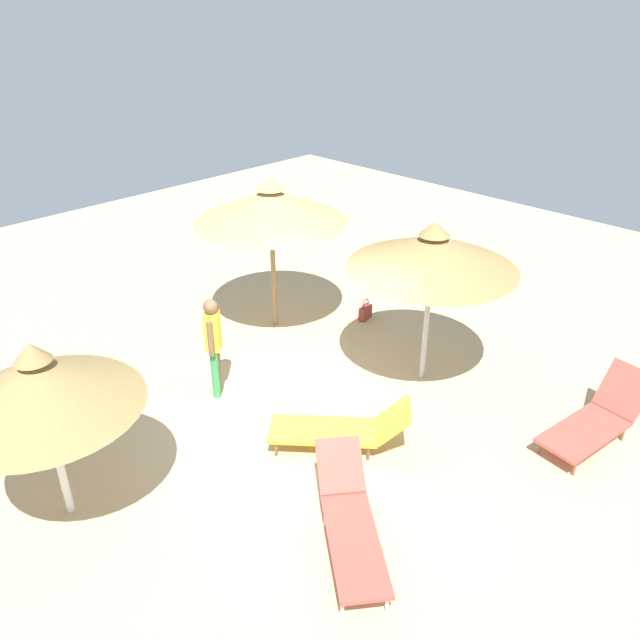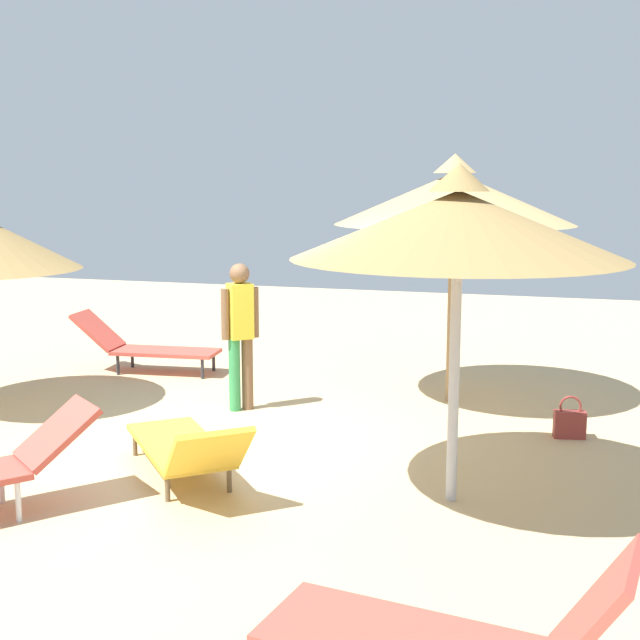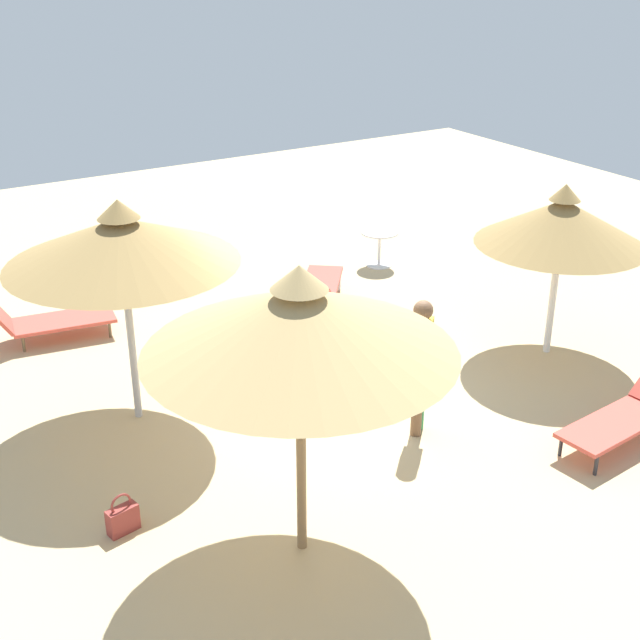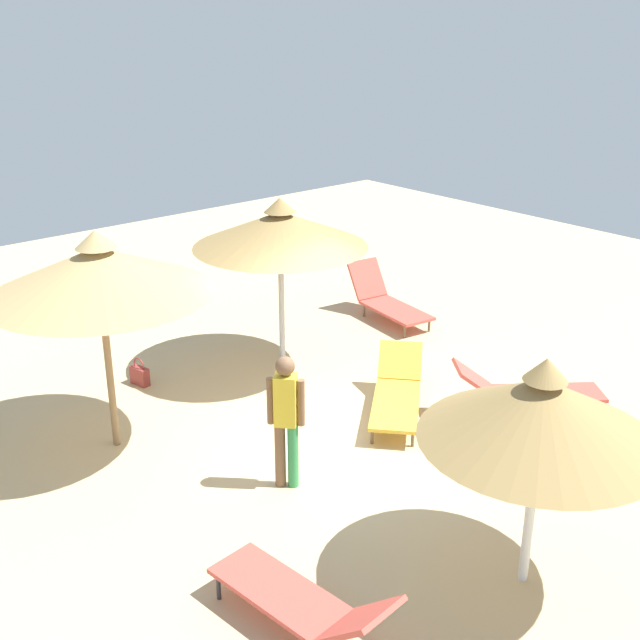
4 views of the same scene
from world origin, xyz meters
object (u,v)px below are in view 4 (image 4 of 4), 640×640
at_px(parasol_umbrella_near_left, 280,229).
at_px(parasol_umbrella_center, 542,410).
at_px(lounge_chair_back, 303,600).
at_px(lounge_chair_far_left, 397,392).
at_px(lounge_chair_front, 526,390).
at_px(lounge_chair_near_right, 386,300).
at_px(parasol_umbrella_far_right, 99,271).
at_px(person_standing_edge, 286,414).
at_px(handbag, 140,375).

distance_m(parasol_umbrella_near_left, parasol_umbrella_center, 5.72).
bearing_deg(lounge_chair_back, lounge_chair_far_left, 123.16).
relative_size(lounge_chair_back, lounge_chair_far_left, 1.06).
distance_m(lounge_chair_front, lounge_chair_near_right, 4.12).
height_order(parasol_umbrella_far_right, person_standing_edge, parasol_umbrella_far_right).
bearing_deg(lounge_chair_front, lounge_chair_near_right, 162.80).
relative_size(parasol_umbrella_near_left, lounge_chair_front, 1.38).
height_order(parasol_umbrella_near_left, handbag, parasol_umbrella_near_left).
bearing_deg(lounge_chair_back, handbag, 165.80).
height_order(lounge_chair_back, handbag, lounge_chair_back).
bearing_deg(lounge_chair_front, handbag, -141.09).
height_order(lounge_chair_front, handbag, lounge_chair_front).
relative_size(parasol_umbrella_far_right, lounge_chair_front, 1.46).
relative_size(parasol_umbrella_center, lounge_chair_near_right, 1.25).
xyz_separation_m(lounge_chair_back, lounge_chair_front, (-1.18, 4.99, 0.04)).
height_order(parasol_umbrella_center, lounge_chair_far_left, parasol_umbrella_center).
xyz_separation_m(parasol_umbrella_center, lounge_chair_near_right, (-5.98, 4.07, -1.53)).
bearing_deg(lounge_chair_near_right, parasol_umbrella_center, -34.22).
relative_size(lounge_chair_far_left, lounge_chair_front, 0.96).
height_order(lounge_chair_far_left, handbag, lounge_chair_far_left).
bearing_deg(lounge_chair_back, parasol_umbrella_near_left, 143.62).
bearing_deg(parasol_umbrella_near_left, lounge_chair_back, -36.38).
bearing_deg(handbag, person_standing_edge, -0.28).
height_order(parasol_umbrella_near_left, lounge_chair_back, parasol_umbrella_near_left).
bearing_deg(handbag, parasol_umbrella_near_left, 65.89).
bearing_deg(lounge_chair_near_right, person_standing_edge, -57.05).
bearing_deg(person_standing_edge, parasol_umbrella_far_right, -153.75).
bearing_deg(lounge_chair_back, parasol_umbrella_far_right, 175.82).
xyz_separation_m(parasol_umbrella_far_right, handbag, (-1.39, 1.11, -2.23)).
distance_m(parasol_umbrella_near_left, lounge_chair_far_left, 2.99).
relative_size(parasol_umbrella_far_right, handbag, 6.54).
bearing_deg(parasol_umbrella_near_left, handbag, -114.11).
bearing_deg(parasol_umbrella_near_left, lounge_chair_near_right, 98.70).
xyz_separation_m(parasol_umbrella_center, lounge_chair_back, (-0.86, -2.14, -1.53)).
relative_size(parasol_umbrella_center, lounge_chair_far_left, 1.27).
relative_size(lounge_chair_far_left, handbag, 4.30).
distance_m(lounge_chair_back, person_standing_edge, 2.51).
distance_m(parasol_umbrella_near_left, lounge_chair_front, 4.26).
bearing_deg(handbag, lounge_chair_front, 38.91).
height_order(lounge_chair_near_right, person_standing_edge, person_standing_edge).
xyz_separation_m(lounge_chair_near_right, person_standing_edge, (3.12, -4.81, 0.58)).
relative_size(parasol_umbrella_near_left, lounge_chair_near_right, 1.42).
height_order(lounge_chair_front, person_standing_edge, person_standing_edge).
distance_m(lounge_chair_front, person_standing_edge, 3.72).
xyz_separation_m(parasol_umbrella_center, person_standing_edge, (-2.86, -0.74, -0.95)).
relative_size(lounge_chair_far_left, person_standing_edge, 1.13).
height_order(parasol_umbrella_center, parasol_umbrella_far_right, parasol_umbrella_far_right).
distance_m(parasol_umbrella_near_left, handbag, 3.07).
height_order(parasol_umbrella_far_right, lounge_chair_near_right, parasol_umbrella_far_right).
bearing_deg(handbag, lounge_chair_far_left, 35.95).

